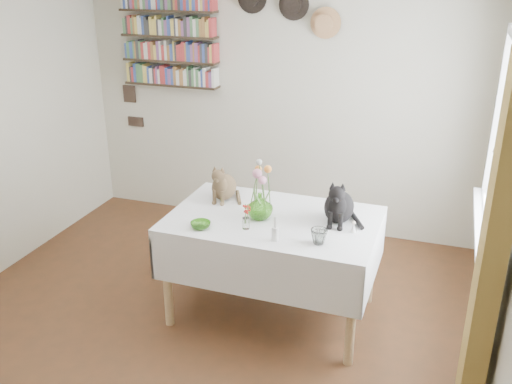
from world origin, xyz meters
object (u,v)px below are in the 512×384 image
at_px(dining_table, 273,242).
at_px(black_cat, 339,199).
at_px(bookshelf_unit, 170,40).
at_px(tabby_cat, 224,180).
at_px(flower_vase, 260,206).

height_order(dining_table, black_cat, black_cat).
height_order(black_cat, bookshelf_unit, bookshelf_unit).
distance_m(dining_table, bookshelf_unit, 2.52).
bearing_deg(tabby_cat, flower_vase, -34.26).
height_order(dining_table, tabby_cat, tabby_cat).
bearing_deg(flower_vase, tabby_cat, 145.73).
relative_size(dining_table, bookshelf_unit, 1.54).
bearing_deg(bookshelf_unit, flower_vase, -46.97).
xyz_separation_m(flower_vase, bookshelf_unit, (-1.48, 1.58, 0.92)).
height_order(tabby_cat, black_cat, black_cat).
bearing_deg(dining_table, tabby_cat, 154.90).
relative_size(dining_table, tabby_cat, 4.97).
bearing_deg(bookshelf_unit, black_cat, -35.40).
bearing_deg(tabby_cat, black_cat, -7.46).
bearing_deg(black_cat, dining_table, -169.08).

